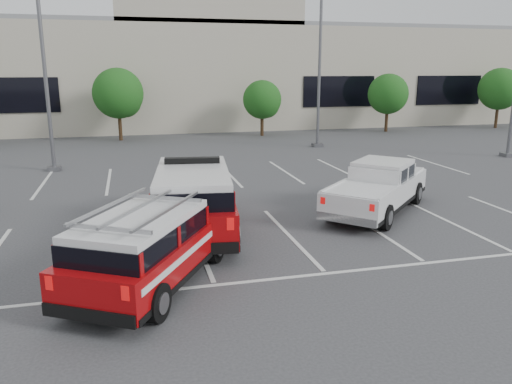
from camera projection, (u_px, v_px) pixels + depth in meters
ground at (289, 236)px, 14.63m from camera, size 120.00×120.00×0.00m
stall_markings at (253, 198)px, 18.86m from camera, size 23.00×15.00×0.01m
convention_building at (180, 69)px, 43.52m from camera, size 60.00×16.99×13.20m
tree_mid_left at (120, 95)px, 33.48m from camera, size 3.37×3.37×4.85m
tree_mid_right at (263, 101)px, 35.98m from camera, size 2.77×2.77×3.99m
tree_right at (389, 95)px, 38.30m from camera, size 3.07×3.07×4.42m
tree_far_right at (500, 90)px, 40.61m from camera, size 3.37×3.37×4.85m
light_pole_left at (44, 59)px, 22.77m from camera, size 0.90×0.60×10.24m
light_pole_mid at (320, 62)px, 30.10m from camera, size 0.90×0.60×10.24m
fire_chief_suv at (193, 203)px, 14.89m from camera, size 2.99×6.39×2.17m
white_pickup at (377, 192)px, 17.01m from camera, size 5.31×5.23×1.70m
ladder_suv at (150, 252)px, 11.16m from camera, size 4.19×5.29×1.96m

